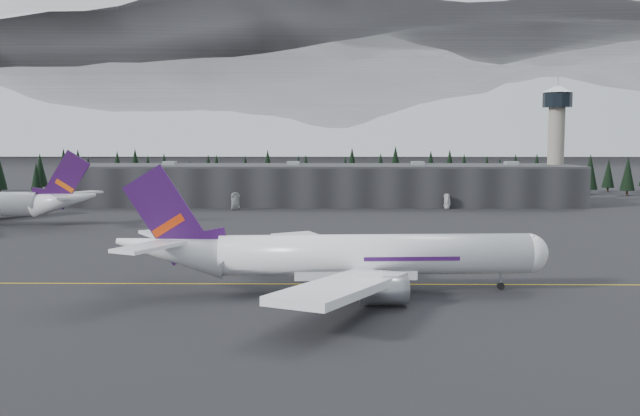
{
  "coord_description": "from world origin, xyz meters",
  "views": [
    {
      "loc": [
        1.65,
        -104.22,
        21.28
      ],
      "look_at": [
        0.0,
        20.0,
        9.0
      ],
      "focal_mm": 40.0,
      "sensor_mm": 36.0,
      "label": 1
    }
  ],
  "objects_px": {
    "terminal": "(324,184)",
    "gse_vehicle_a": "(235,208)",
    "control_tower": "(556,131)",
    "jet_main": "(337,256)",
    "gse_vehicle_b": "(448,206)"
  },
  "relations": [
    {
      "from": "control_tower",
      "to": "gse_vehicle_b",
      "type": "height_order",
      "value": "control_tower"
    },
    {
      "from": "gse_vehicle_b",
      "to": "jet_main",
      "type": "bearing_deg",
      "value": -50.94
    },
    {
      "from": "gse_vehicle_a",
      "to": "gse_vehicle_b",
      "type": "bearing_deg",
      "value": -12.17
    },
    {
      "from": "terminal",
      "to": "gse_vehicle_a",
      "type": "relative_size",
      "value": 30.47
    },
    {
      "from": "jet_main",
      "to": "gse_vehicle_a",
      "type": "bearing_deg",
      "value": 101.14
    },
    {
      "from": "jet_main",
      "to": "gse_vehicle_a",
      "type": "relative_size",
      "value": 11.49
    },
    {
      "from": "terminal",
      "to": "gse_vehicle_b",
      "type": "xyz_separation_m",
      "value": [
        37.1,
        -16.3,
        -5.52
      ]
    },
    {
      "from": "control_tower",
      "to": "gse_vehicle_a",
      "type": "distance_m",
      "value": 106.27
    },
    {
      "from": "control_tower",
      "to": "jet_main",
      "type": "bearing_deg",
      "value": -118.21
    },
    {
      "from": "control_tower",
      "to": "gse_vehicle_a",
      "type": "xyz_separation_m",
      "value": [
        -101.15,
        -23.39,
        -22.68
      ]
    },
    {
      "from": "terminal",
      "to": "control_tower",
      "type": "height_order",
      "value": "control_tower"
    },
    {
      "from": "terminal",
      "to": "gse_vehicle_b",
      "type": "bearing_deg",
      "value": -23.72
    },
    {
      "from": "gse_vehicle_a",
      "to": "control_tower",
      "type": "bearing_deg",
      "value": -2.85
    },
    {
      "from": "control_tower",
      "to": "gse_vehicle_a",
      "type": "relative_size",
      "value": 7.18
    },
    {
      "from": "gse_vehicle_a",
      "to": "terminal",
      "type": "bearing_deg",
      "value": 22.07
    }
  ]
}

